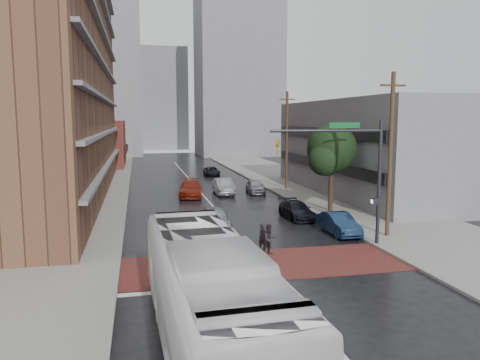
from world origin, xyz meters
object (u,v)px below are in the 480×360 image
transit_bus (210,296)px  car_travel_b (223,186)px  car_travel_c (191,189)px  car_parked_far (255,186)px  pedestrian_a (263,237)px  car_travel_a (215,217)px  pedestrian_b (269,240)px  car_parked_near (339,224)px  suv_travel (212,171)px  car_parked_mid (297,210)px

transit_bus → car_travel_b: bearing=76.6°
car_travel_c → car_parked_far: bearing=14.4°
pedestrian_a → car_travel_a: size_ratio=0.38×
pedestrian_b → car_travel_a: (-1.79, 6.97, -0.15)m
car_parked_near → car_travel_a: bearing=153.9°
pedestrian_b → suv_travel: size_ratio=0.41×
pedestrian_b → car_parked_near: bearing=13.7°
car_travel_b → car_parked_far: (3.19, 0.06, -0.11)m
car_travel_b → car_parked_mid: 12.55m
suv_travel → car_parked_near: size_ratio=1.00×
car_travel_c → suv_travel: 16.40m
pedestrian_a → car_travel_a: bearing=88.6°
transit_bus → car_travel_b: transit_bus is taller
car_parked_near → car_travel_c: bearing=114.3°
pedestrian_a → car_parked_mid: size_ratio=0.35×
pedestrian_a → suv_travel: size_ratio=0.37×
transit_bus → car_parked_far: 31.68m
car_parked_far → pedestrian_b: bearing=-98.7°
car_travel_b → suv_travel: (1.21, 15.07, -0.20)m
pedestrian_b → car_parked_near: size_ratio=0.41×
car_travel_b → pedestrian_b: bearing=-93.5°
car_travel_c → car_travel_b: bearing=19.8°
suv_travel → car_parked_near: 32.38m
transit_bus → car_travel_a: bearing=77.8°
car_travel_a → pedestrian_a: bearing=-77.7°
pedestrian_a → car_travel_b: bearing=69.0°
pedestrian_b → car_parked_mid: (4.49, 8.46, -0.21)m
car_parked_near → car_parked_mid: size_ratio=0.95×
car_parked_near → car_parked_far: car_parked_near is taller
pedestrian_b → car_travel_c: 19.99m
suv_travel → car_parked_near: car_parked_near is taller
car_parked_far → pedestrian_a: bearing=-99.6°
car_travel_c → suv_travel: (4.47, 15.77, -0.18)m
car_travel_b → car_travel_c: (-3.27, -0.70, -0.02)m
transit_bus → car_parked_mid: transit_bus is taller
transit_bus → car_travel_c: 29.69m
car_parked_near → pedestrian_a: bearing=-156.6°
pedestrian_a → car_travel_a: pedestrian_a is taller
pedestrian_b → car_parked_mid: 9.58m
transit_bus → pedestrian_b: bearing=61.8°
pedestrian_a → suv_travel: 34.82m
pedestrian_a → car_travel_c: pedestrian_a is taller
car_travel_a → car_travel_c: (-0.21, 12.92, 0.06)m
car_travel_b → car_parked_mid: (3.23, -12.13, -0.14)m
transit_bus → car_travel_b: (5.95, 30.25, -1.01)m
car_travel_b → car_parked_far: bearing=1.1°
transit_bus → suv_travel: 45.90m
car_parked_far → car_parked_mid: bearing=-86.3°
pedestrian_a → car_parked_far: pedestrian_a is taller
car_parked_near → car_parked_mid: 5.15m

